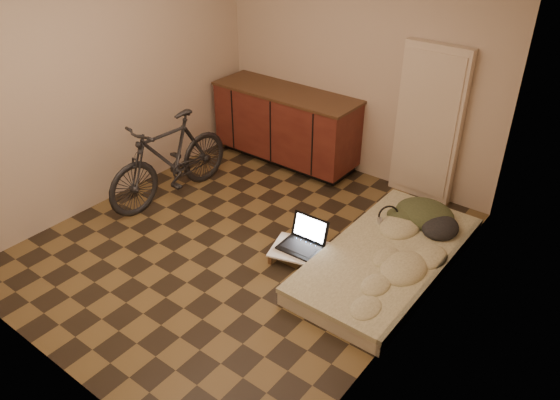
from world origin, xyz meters
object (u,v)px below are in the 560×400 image
Objects in this scene: bicycle at (169,155)px; lap_desk at (306,251)px; laptop at (303,241)px; futon at (388,259)px.

bicycle is 1.89m from lap_desk.
lap_desk is 0.10m from laptop.
laptop is (1.78, 0.00, -0.36)m from bicycle.
laptop is at bearing 129.54° from lap_desk.
laptop is at bearing 3.74° from bicycle.
laptop is (-0.06, 0.04, 0.07)m from lap_desk.
lap_desk is (1.84, -0.04, -0.43)m from bicycle.
futon is (2.50, 0.33, -0.43)m from bicycle.
futon is 0.76m from lap_desk.
bicycle is 4.11× the size of laptop.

